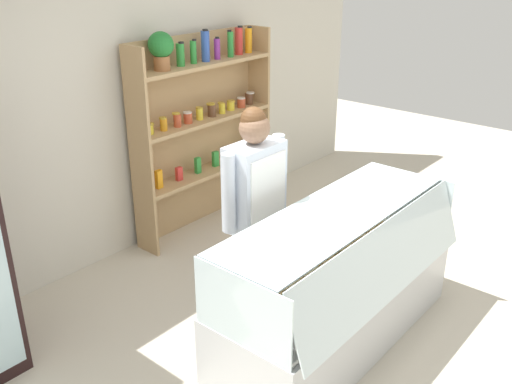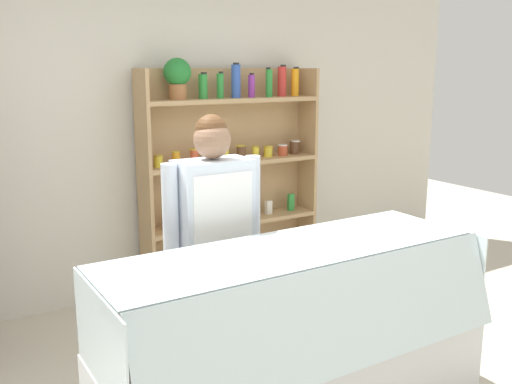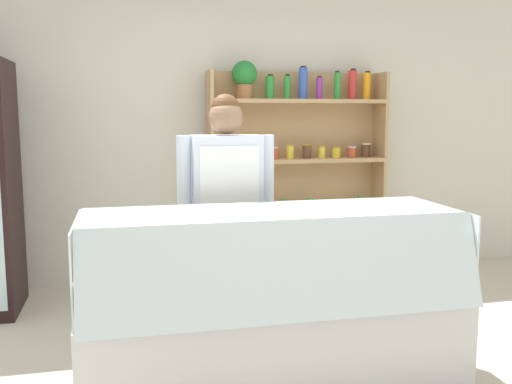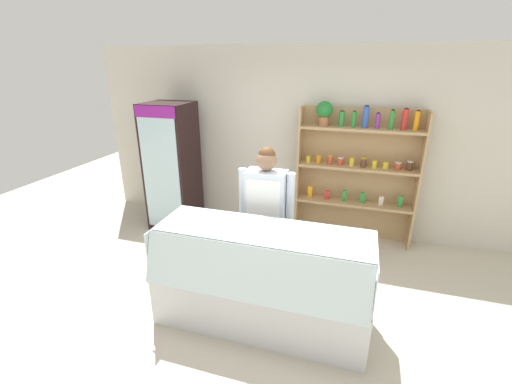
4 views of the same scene
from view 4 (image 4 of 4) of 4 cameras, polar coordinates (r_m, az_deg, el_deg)
ground_plane at (r=3.80m, az=2.61°, el=-19.72°), size 12.00×12.00×0.00m
back_wall at (r=5.17m, az=9.10°, el=8.15°), size 6.80×0.10×2.70m
drinks_fridge at (r=5.39m, az=-13.77°, el=4.05°), size 0.66×0.66×1.92m
shelving_unit at (r=4.98m, az=16.15°, el=4.17°), size 1.64×0.29×1.98m
deli_display_case at (r=3.55m, az=0.80°, el=-16.64°), size 2.05×0.81×1.01m
shop_clerk at (r=3.77m, az=1.67°, el=-2.47°), size 0.63×0.25×1.65m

